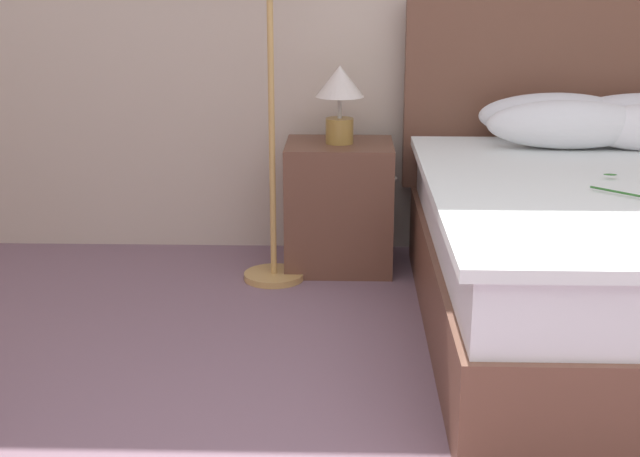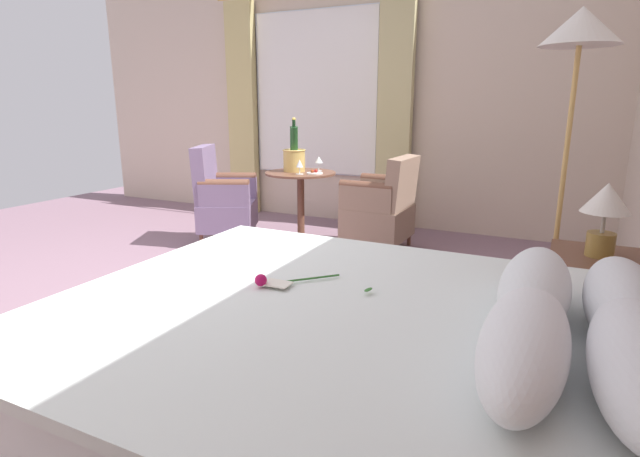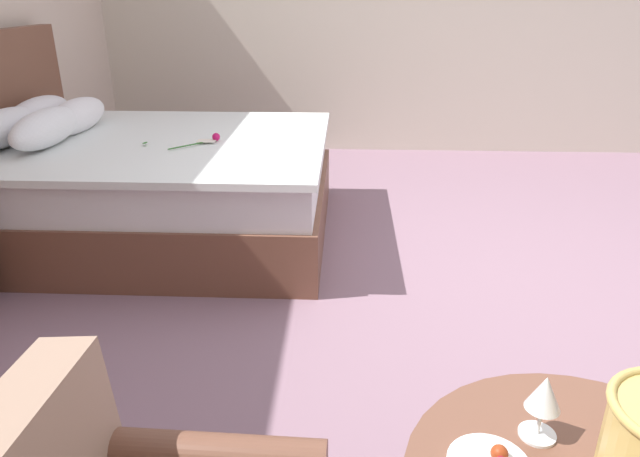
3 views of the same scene
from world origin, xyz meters
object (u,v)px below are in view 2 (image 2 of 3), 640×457
bed (363,384)px  wine_glass_near_bucket (300,164)px  armchair_by_window (382,209)px  armchair_facing_bed (222,200)px  wine_glass_near_edge (319,160)px  nightstand (590,314)px  side_table_round (301,201)px  bedside_lamp (605,208)px  floor_lamp_brass (578,58)px  snack_plate (315,173)px  champagne_bucket (294,157)px

bed → wine_glass_near_bucket: size_ratio=15.41×
wine_glass_near_bucket → armchair_by_window: armchair_by_window is taller
wine_glass_near_bucket → armchair_facing_bed: size_ratio=0.15×
wine_glass_near_edge → armchair_by_window: size_ratio=0.16×
nightstand → side_table_round: 2.87m
bedside_lamp → armchair_by_window: size_ratio=0.41×
bed → floor_lamp_brass: floor_lamp_brass is taller
wine_glass_near_bucket → wine_glass_near_edge: bearing=167.8°
armchair_facing_bed → bedside_lamp: bearing=69.8°
bed → side_table_round: bed is taller
bed → bedside_lamp: bearing=147.7°
bed → wine_glass_near_bucket: bearing=-147.5°
bedside_lamp → snack_plate: (-1.44, -2.28, -0.14)m
champagne_bucket → wine_glass_near_edge: size_ratio=3.54×
wine_glass_near_edge → snack_plate: (0.19, 0.05, -0.10)m
floor_lamp_brass → armchair_facing_bed: floor_lamp_brass is taller
floor_lamp_brass → armchair_by_window: size_ratio=2.06×
snack_plate → armchair_facing_bed: bearing=-71.0°
nightstand → snack_plate: 2.72m
floor_lamp_brass → wine_glass_near_edge: 2.62m
champagne_bucket → armchair_facing_bed: (0.37, -0.59, -0.41)m
floor_lamp_brass → bedside_lamp: bearing=33.1°
bed → wine_glass_near_edge: (-2.83, -1.57, 0.44)m
champagne_bucket → wine_glass_near_bucket: champagne_bucket is taller
armchair_by_window → wine_glass_near_bucket: bearing=-70.8°
bed → armchair_facing_bed: bearing=-134.8°
bed → wine_glass_near_edge: 3.26m
nightstand → snack_plate: snack_plate is taller
floor_lamp_brass → wine_glass_near_bucket: floor_lamp_brass is taller
bed → snack_plate: (-2.64, -1.52, 0.34)m
wine_glass_near_edge → armchair_facing_bed: armchair_facing_bed is taller
bed → armchair_facing_bed: (-2.35, -2.37, 0.06)m
snack_plate → wine_glass_near_bucket: bearing=-51.0°
snack_plate → armchair_facing_bed: (0.29, -0.85, -0.28)m
wine_glass_near_bucket → snack_plate: wine_glass_near_bucket is taller
floor_lamp_brass → wine_glass_near_edge: bearing=-122.0°
snack_plate → armchair_by_window: 0.71m
nightstand → snack_plate: (-1.44, -2.28, 0.40)m
snack_plate → armchair_by_window: size_ratio=0.17×
bed → side_table_round: bearing=-147.8°
floor_lamp_brass → armchair_by_window: (-1.30, -1.47, -1.17)m
nightstand → armchair_by_window: armchair_by_window is taller
side_table_round → wine_glass_near_bucket: wine_glass_near_bucket is taller
side_table_round → snack_plate: size_ratio=4.60×
bedside_lamp → wine_glass_near_bucket: bedside_lamp is taller
nightstand → champagne_bucket: size_ratio=1.19×
bedside_lamp → armchair_facing_bed: bearing=-110.2°
wine_glass_near_bucket → armchair_facing_bed: 0.85m
snack_plate → armchair_by_window: (-0.16, 0.61, -0.32)m
armchair_by_window → armchair_facing_bed: 1.53m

